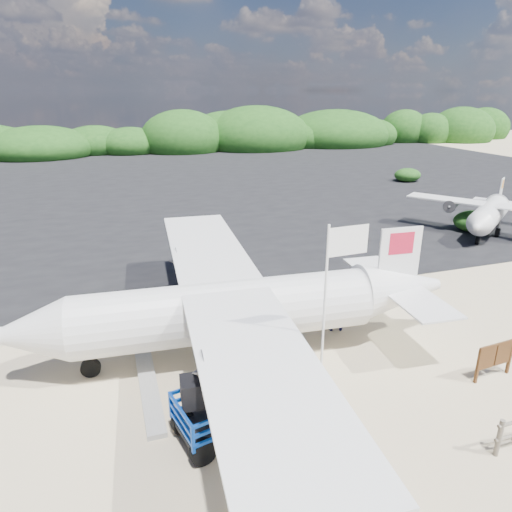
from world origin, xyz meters
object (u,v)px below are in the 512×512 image
(crew_c, at_px, (308,300))
(aircraft_large, at_px, (306,184))
(crew_a, at_px, (202,309))
(flagpole, at_px, (318,419))
(aircraft_small, at_px, (95,191))
(baggage_cart, at_px, (232,431))
(signboard, at_px, (491,378))
(crew_b, at_px, (334,310))

(crew_c, distance_m, aircraft_large, 26.93)
(aircraft_large, bearing_deg, crew_a, 62.44)
(flagpole, relative_size, crew_a, 3.45)
(crew_c, bearing_deg, aircraft_large, -112.02)
(aircraft_large, distance_m, aircraft_small, 18.62)
(baggage_cart, height_order, aircraft_small, aircraft_small)
(crew_c, bearing_deg, aircraft_small, -72.59)
(signboard, height_order, crew_b, crew_b)
(flagpole, xyz_separation_m, crew_a, (-1.86, 5.72, 0.77))
(signboard, relative_size, crew_b, 0.97)
(baggage_cart, xyz_separation_m, aircraft_large, (15.12, 29.13, 0.00))
(aircraft_small, bearing_deg, crew_c, 69.69)
(baggage_cart, xyz_separation_m, crew_b, (4.84, 3.94, 0.75))
(signboard, relative_size, crew_c, 0.75)
(signboard, xyz_separation_m, crew_b, (-3.13, 4.16, 0.75))
(crew_b, distance_m, aircraft_small, 28.98)
(flagpole, distance_m, crew_a, 6.06)
(baggage_cart, relative_size, flagpole, 0.56)
(baggage_cart, relative_size, signboard, 2.02)
(crew_b, bearing_deg, signboard, 144.64)
(baggage_cart, xyz_separation_m, aircraft_small, (-3.32, 31.74, 0.00))
(signboard, distance_m, aircraft_small, 33.90)
(baggage_cart, height_order, aircraft_large, aircraft_large)
(crew_b, distance_m, crew_c, 0.98)
(flagpole, relative_size, crew_b, 3.51)
(crew_b, xyz_separation_m, crew_c, (-0.72, 0.63, 0.21))
(crew_a, relative_size, aircraft_large, 0.09)
(aircraft_large, bearing_deg, baggage_cart, 66.88)
(crew_a, bearing_deg, flagpole, 121.36)
(crew_b, height_order, aircraft_large, aircraft_large)
(crew_a, bearing_deg, baggage_cart, 99.06)
(baggage_cart, relative_size, aircraft_large, 0.18)
(baggage_cart, distance_m, crew_b, 6.29)
(aircraft_small, bearing_deg, aircraft_large, 136.31)
(flagpole, xyz_separation_m, signboard, (5.70, 0.03, 0.00))
(baggage_cart, bearing_deg, flagpole, -18.73)
(signboard, xyz_separation_m, crew_c, (-3.85, 4.79, 0.97))
(crew_a, height_order, aircraft_small, crew_a)
(flagpole, height_order, crew_c, flagpole)
(baggage_cart, height_order, flagpole, flagpole)
(crew_c, bearing_deg, flagpole, 71.02)
(crew_c, xyz_separation_m, aircraft_small, (-7.45, 27.17, -0.97))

